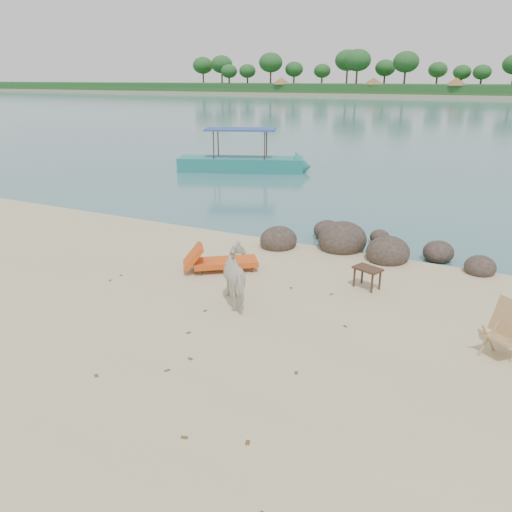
{
  "coord_description": "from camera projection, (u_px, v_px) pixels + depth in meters",
  "views": [
    {
      "loc": [
        4.38,
        -7.15,
        4.67
      ],
      "look_at": [
        -0.22,
        2.0,
        1.0
      ],
      "focal_mm": 35.0,
      "sensor_mm": 36.0,
      "label": 1
    }
  ],
  "objects": [
    {
      "name": "deck_chair",
      "position": [
        506.0,
        333.0,
        8.67
      ],
      "size": [
        0.89,
        0.9,
        0.95
      ],
      "primitive_type": null,
      "rotation": [
        0.0,
        0.0,
        -0.64
      ],
      "color": "tan",
      "rests_on": "ground"
    },
    {
      "name": "boat_near",
      "position": [
        241.0,
        136.0,
        26.08
      ],
      "size": [
        7.5,
        4.26,
        3.59
      ],
      "primitive_type": null,
      "rotation": [
        0.0,
        0.0,
        0.37
      ],
      "color": "#217874",
      "rests_on": "water"
    },
    {
      "name": "dead_leaves",
      "position": [
        198.0,
        336.0,
        9.54
      ],
      "size": [
        7.08,
        6.75,
        0.0
      ],
      "color": "brown",
      "rests_on": "ground"
    },
    {
      "name": "lounge_chair",
      "position": [
        225.0,
        260.0,
        12.68
      ],
      "size": [
        2.05,
        1.76,
        0.61
      ],
      "primitive_type": null,
      "rotation": [
        0.0,
        0.0,
        0.63
      ],
      "color": "#D44918",
      "rests_on": "ground"
    },
    {
      "name": "far_shore",
      "position": [
        503.0,
        94.0,
        152.42
      ],
      "size": [
        420.0,
        90.0,
        1.4
      ],
      "primitive_type": "cube",
      "color": "tan",
      "rests_on": "ground"
    },
    {
      "name": "water",
      "position": [
        488.0,
        107.0,
        85.14
      ],
      "size": [
        400.0,
        400.0,
        0.0
      ],
      "primitive_type": "plane",
      "color": "#3B6B77",
      "rests_on": "ground"
    },
    {
      "name": "far_scenery",
      "position": [
        501.0,
        84.0,
        123.34
      ],
      "size": [
        420.0,
        18.0,
        9.5
      ],
      "color": "#1E4C1E",
      "rests_on": "ground"
    },
    {
      "name": "side_table",
      "position": [
        367.0,
        279.0,
        11.6
      ],
      "size": [
        0.73,
        0.6,
        0.5
      ],
      "primitive_type": null,
      "rotation": [
        0.0,
        0.0,
        -0.38
      ],
      "color": "black",
      "rests_on": "ground"
    },
    {
      "name": "cow",
      "position": [
        240.0,
        277.0,
        10.75
      ],
      "size": [
        1.47,
        1.5,
        1.22
      ],
      "primitive_type": "imported",
      "rotation": [
        0.0,
        0.0,
        3.9
      ],
      "color": "silver",
      "rests_on": "ground"
    },
    {
      "name": "boulders",
      "position": [
        356.0,
        245.0,
        14.14
      ],
      "size": [
        6.32,
        2.81,
        1.04
      ],
      "rotation": [
        0.0,
        0.0,
        -0.16
      ],
      "color": "#322821",
      "rests_on": "ground"
    }
  ]
}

